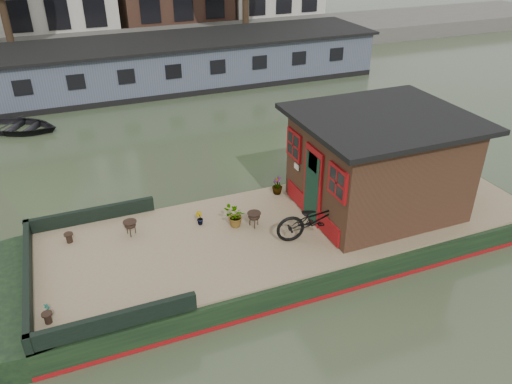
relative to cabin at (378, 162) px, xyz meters
name	(u,v)px	position (x,y,z in m)	size (l,w,h in m)	color
ground	(294,246)	(-2.19, 0.00, -1.88)	(120.00, 120.00, 0.00)	#314029
houseboat_hull	(243,248)	(-3.52, 0.00, -1.60)	(14.01, 4.02, 0.60)	black
houseboat_deck	(295,224)	(-2.19, 0.00, -1.25)	(11.80, 3.80, 0.05)	#887154
bow_bulwark	(72,267)	(-7.25, 0.00, -1.05)	(3.00, 4.00, 0.35)	black
cabin	(378,162)	(0.00, 0.00, 0.00)	(4.00, 3.50, 2.42)	black
bicycle	(317,218)	(-1.99, -0.69, -0.73)	(0.66, 1.91, 1.00)	black
potted_plant_b	(199,218)	(-4.31, 0.82, -1.06)	(0.18, 0.15, 0.33)	maroon
potted_plant_c	(235,217)	(-3.56, 0.41, -0.95)	(0.49, 0.43, 0.55)	#9F552E
potted_plant_d	(277,185)	(-1.99, 1.50, -0.98)	(0.27, 0.27, 0.49)	maroon
potted_plant_e	(47,310)	(-7.79, -1.11, -1.10)	(0.14, 0.09, 0.26)	#A75C30
brazier_front	(254,220)	(-3.14, 0.25, -1.04)	(0.35, 0.35, 0.37)	black
brazier_rear	(131,228)	(-5.91, 0.99, -1.05)	(0.33, 0.33, 0.36)	black
bollard_port	(69,238)	(-7.25, 1.20, -1.11)	(0.20, 0.20, 0.23)	black
bollard_stbd	(48,318)	(-7.79, -1.31, -1.12)	(0.19, 0.19, 0.22)	black
dinghy	(17,123)	(-8.55, 10.53, -1.56)	(2.19, 3.07, 0.64)	black
far_houseboat	(163,65)	(-2.19, 14.00, -0.91)	(20.40, 4.40, 2.11)	#464B5D
quay	(139,46)	(-2.19, 20.50, -1.43)	(60.00, 6.00, 0.90)	#47443F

